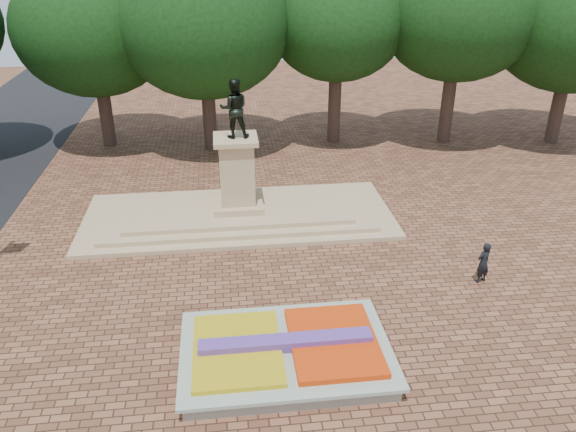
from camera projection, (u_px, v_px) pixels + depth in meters
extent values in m
plane|color=brown|center=(249.00, 324.00, 18.72)|extent=(90.00, 90.00, 0.00)
cube|color=gray|center=(286.00, 356.00, 16.95)|extent=(6.00, 4.00, 0.45)
cube|color=#B3C1AF|center=(286.00, 349.00, 16.82)|extent=(6.30, 4.30, 0.12)
cube|color=#EC430D|center=(333.00, 342.00, 16.92)|extent=(2.60, 3.40, 0.22)
cube|color=gold|center=(237.00, 350.00, 16.61)|extent=(2.60, 3.40, 0.18)
cube|color=#5E3695|center=(286.00, 343.00, 16.73)|extent=(5.20, 0.55, 0.38)
cube|color=tan|center=(239.00, 216.00, 25.79)|extent=(14.00, 6.00, 0.20)
cube|color=tan|center=(239.00, 212.00, 25.70)|extent=(12.00, 5.00, 0.20)
cube|color=tan|center=(238.00, 208.00, 25.61)|extent=(10.00, 4.00, 0.20)
cube|color=tan|center=(238.00, 203.00, 25.50)|extent=(2.20, 2.20, 0.30)
cube|color=tan|center=(237.00, 172.00, 24.81)|extent=(1.50, 1.50, 2.80)
cube|color=tan|center=(235.00, 139.00, 24.15)|extent=(1.90, 1.90, 0.20)
imported|color=black|center=(234.00, 109.00, 23.55)|extent=(1.22, 0.95, 2.50)
cylinder|color=#39261F|center=(94.00, 120.00, 32.98)|extent=(0.80, 0.80, 4.00)
ellipsoid|color=black|center=(81.00, 37.00, 30.90)|extent=(8.80, 8.80, 7.48)
cylinder|color=#39261F|center=(214.00, 116.00, 33.74)|extent=(0.80, 0.80, 4.00)
ellipsoid|color=black|center=(209.00, 35.00, 31.66)|extent=(8.80, 8.80, 7.48)
cylinder|color=#39261F|center=(328.00, 112.00, 34.50)|extent=(0.80, 0.80, 4.00)
ellipsoid|color=black|center=(331.00, 32.00, 32.41)|extent=(8.80, 8.80, 7.48)
cylinder|color=#39261F|center=(438.00, 108.00, 35.25)|extent=(0.80, 0.80, 4.00)
ellipsoid|color=black|center=(447.00, 30.00, 33.17)|extent=(8.80, 8.80, 7.48)
cylinder|color=#39261F|center=(543.00, 105.00, 36.01)|extent=(0.80, 0.80, 4.00)
ellipsoid|color=black|center=(558.00, 28.00, 33.93)|extent=(8.80, 8.80, 7.48)
imported|color=black|center=(483.00, 263.00, 20.71)|extent=(0.70, 0.59, 1.63)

